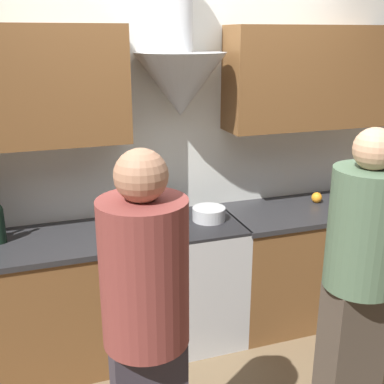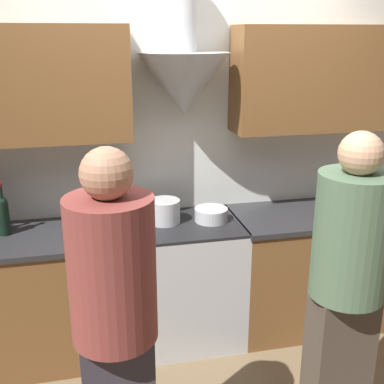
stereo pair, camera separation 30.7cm
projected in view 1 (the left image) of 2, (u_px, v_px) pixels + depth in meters
name	position (u px, v px, depth m)	size (l,w,h in m)	color
ground_plane	(203.00, 362.00, 3.22)	(12.00, 12.00, 0.00)	brown
wall_back	(167.00, 128.00, 3.27)	(8.40, 0.59, 2.60)	silver
counter_left	(22.00, 308.00, 3.04)	(1.54, 0.62, 0.88)	brown
counter_right	(305.00, 262.00, 3.66)	(1.21, 0.62, 0.88)	brown
stove_range	(187.00, 280.00, 3.38)	(0.70, 0.60, 0.88)	#B7BABC
stock_pot	(163.00, 212.00, 3.21)	(0.21, 0.21, 0.16)	#B7BABC
mixing_bowl	(209.00, 214.00, 3.28)	(0.23, 0.23, 0.09)	#B7BABC
orange_fruit	(317.00, 198.00, 3.62)	(0.08, 0.08, 0.08)	orange
person_foreground_left	(146.00, 332.00, 1.95)	(0.35, 0.35, 1.70)	#38333D
person_foreground_right	(359.00, 281.00, 2.36)	(0.35, 0.35, 1.70)	#473D33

